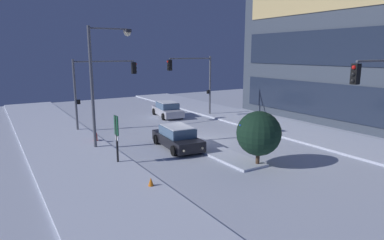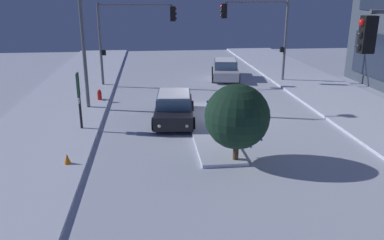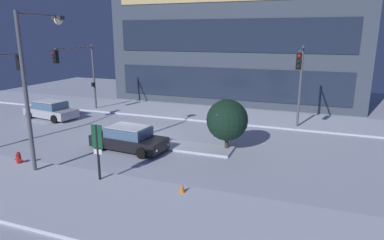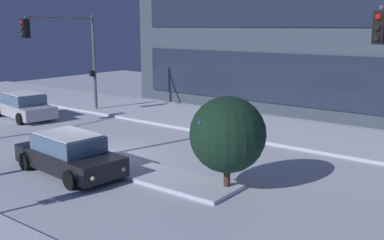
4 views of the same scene
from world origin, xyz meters
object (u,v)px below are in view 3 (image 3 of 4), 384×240
Objects in this scene: traffic_light_corner_far_left at (79,67)px; decorated_tree_median at (227,120)px; fire_hydrant at (19,159)px; construction_cone at (182,189)px; street_lamp_arched at (36,70)px; car_near at (129,139)px; parking_info_sign at (98,146)px; traffic_light_corner_far_right at (300,74)px; car_far at (51,110)px.

traffic_light_corner_far_left reaches higher than decorated_tree_median.
fire_hydrant is 9.55m from construction_cone.
street_lamp_arched reaches higher than construction_cone.
traffic_light_corner_far_left is at bearing 161.46° from decorated_tree_median.
decorated_tree_median is (14.33, -4.81, -2.24)m from traffic_light_corner_far_left.
car_near is 0.81× the size of traffic_light_corner_far_left.
parking_info_sign is (5.34, -0.25, 1.44)m from fire_hydrant.
fire_hydrant is 0.27× the size of parking_info_sign.
traffic_light_corner_far_left is at bearing 33.78° from street_lamp_arched.
traffic_light_corner_far_left is 15.28m from decorated_tree_median.
traffic_light_corner_far_right is at bearing 53.38° from decorated_tree_median.
parking_info_sign is 5.16× the size of construction_cone.
car_far is 18.02m from construction_cone.
decorated_tree_median is at bearing 25.08° from car_near.
car_far is 9.01× the size of construction_cone.
fire_hydrant is at bearing -147.17° from decorated_tree_median.
traffic_light_corner_far_left is at bearing 141.23° from construction_cone.
parking_info_sign is at bearing -2.72° from fire_hydrant.
traffic_light_corner_far_left reaches higher than construction_cone.
street_lamp_arched is at bearing -118.20° from car_near.
car_near is 1.54× the size of decorated_tree_median.
traffic_light_corner_far_left is 0.75× the size of street_lamp_arched.
parking_info_sign is at bearing 40.81° from traffic_light_corner_far_left.
construction_cone is at bearing -34.94° from car_near.
car_near is at bearing -28.73° from street_lamp_arched.
traffic_light_corner_far_left is at bearing -89.45° from traffic_light_corner_far_right.
street_lamp_arched is 10.30× the size of fire_hydrant.
traffic_light_corner_far_right reaches higher than car_far.
fire_hydrant is at bearing 86.75° from parking_info_sign.
street_lamp_arched is (-11.91, -11.05, 0.90)m from traffic_light_corner_far_right.
traffic_light_corner_far_right is 18.03m from traffic_light_corner_far_left.
street_lamp_arched is at bearing -143.53° from decorated_tree_median.
traffic_light_corner_far_left is 1.90× the size of decorated_tree_median.
parking_info_sign is at bearing 149.71° from car_far.
street_lamp_arched is (7.62, -8.68, 4.44)m from car_far.
parking_info_sign is (1.10, -4.55, 1.09)m from car_near.
parking_info_sign is (-8.19, -11.57, -2.44)m from traffic_light_corner_far_right.
fire_hydrant is at bearing 22.00° from traffic_light_corner_far_left.
car_near is at bearing 164.33° from car_far.
fire_hydrant is at bearing 103.89° from street_lamp_arched.
parking_info_sign is at bearing -124.23° from decorated_tree_median.
fire_hydrant is (-13.52, -11.32, -3.88)m from traffic_light_corner_far_right.
car_near is at bearing -52.89° from traffic_light_corner_far_right.
parking_info_sign is (11.35, -9.21, 1.09)m from car_far.
decorated_tree_median is (8.21, 6.07, -3.26)m from street_lamp_arched.
fire_hydrant is (6.01, -8.95, -0.34)m from car_far.
street_lamp_arched reaches higher than traffic_light_corner_far_right.
construction_cone is at bearing -88.94° from parking_info_sign.
street_lamp_arched is 2.53× the size of decorated_tree_median.
parking_info_sign reaches higher than fire_hydrant.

